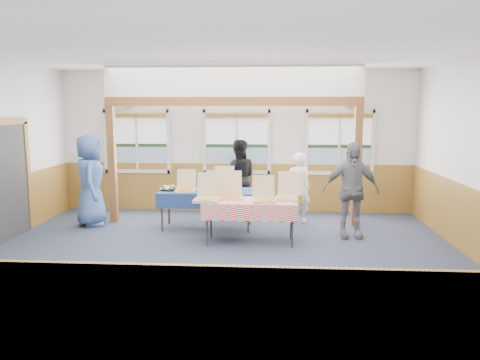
% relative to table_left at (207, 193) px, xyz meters
% --- Properties ---
extents(floor, '(8.00, 8.00, 0.00)m').
position_rel_table_left_xyz_m(floor, '(0.48, -1.88, -0.70)').
color(floor, '#252C3D').
rests_on(floor, ground).
extents(ceiling, '(8.00, 8.00, 0.00)m').
position_rel_table_left_xyz_m(ceiling, '(0.48, -1.88, 2.50)').
color(ceiling, white).
rests_on(ceiling, wall_back).
extents(wall_back, '(8.00, 0.00, 8.00)m').
position_rel_table_left_xyz_m(wall_back, '(0.48, 1.62, 0.90)').
color(wall_back, silver).
rests_on(wall_back, floor).
extents(wall_front, '(8.00, 0.00, 8.00)m').
position_rel_table_left_xyz_m(wall_front, '(0.48, -5.38, 0.90)').
color(wall_front, silver).
rests_on(wall_front, floor).
extents(wainscot_back, '(7.98, 0.05, 1.10)m').
position_rel_table_left_xyz_m(wainscot_back, '(0.48, 1.59, -0.15)').
color(wainscot_back, brown).
rests_on(wainscot_back, floor).
extents(wainscot_front, '(7.98, 0.05, 1.10)m').
position_rel_table_left_xyz_m(wainscot_front, '(0.48, -5.36, -0.15)').
color(wainscot_front, brown).
rests_on(wainscot_front, floor).
extents(cased_opening, '(0.06, 1.30, 2.10)m').
position_rel_table_left_xyz_m(cased_opening, '(-3.48, -0.98, 0.35)').
color(cased_opening, '#2F2F2F').
rests_on(cased_opening, wall_left).
extents(window_left, '(1.56, 0.10, 1.46)m').
position_rel_table_left_xyz_m(window_left, '(-1.82, 1.58, 0.98)').
color(window_left, silver).
rests_on(window_left, wall_back).
extents(window_mid, '(1.56, 0.10, 1.46)m').
position_rel_table_left_xyz_m(window_mid, '(0.48, 1.58, 0.98)').
color(window_mid, silver).
rests_on(window_mid, wall_back).
extents(window_right, '(1.56, 0.10, 1.46)m').
position_rel_table_left_xyz_m(window_right, '(2.78, 1.58, 0.98)').
color(window_right, silver).
rests_on(window_right, wall_back).
extents(post_left, '(0.15, 0.15, 2.40)m').
position_rel_table_left_xyz_m(post_left, '(-2.02, 0.42, 0.50)').
color(post_left, brown).
rests_on(post_left, floor).
extents(post_right, '(0.15, 0.15, 2.40)m').
position_rel_table_left_xyz_m(post_right, '(2.98, 0.42, 0.50)').
color(post_right, brown).
rests_on(post_right, floor).
extents(cross_beam, '(5.15, 0.18, 0.18)m').
position_rel_table_left_xyz_m(cross_beam, '(0.48, 0.42, 1.79)').
color(cross_beam, brown).
rests_on(cross_beam, post_left).
extents(table_left, '(2.01, 1.52, 0.76)m').
position_rel_table_left_xyz_m(table_left, '(0.00, 0.00, 0.00)').
color(table_left, '#2F2F2F').
rests_on(table_left, floor).
extents(table_right, '(1.65, 0.74, 0.76)m').
position_rel_table_left_xyz_m(table_right, '(0.90, -0.94, -0.01)').
color(table_right, '#2F2F2F').
rests_on(table_right, floor).
extents(pizza_box_a, '(0.40, 0.47, 0.41)m').
position_rel_table_left_xyz_m(pizza_box_a, '(-0.40, -0.11, 0.12)').
color(pizza_box_a, '#D4AE8D').
rests_on(pizza_box_a, table_left).
extents(pizza_box_b, '(0.47, 0.54, 0.44)m').
position_rel_table_left_xyz_m(pizza_box_b, '(0.34, 0.16, 0.12)').
color(pizza_box_b, '#D4AE8D').
rests_on(pizza_box_b, table_left).
extents(pizza_box_c, '(0.45, 0.54, 0.47)m').
position_rel_table_left_xyz_m(pizza_box_c, '(0.15, -1.03, 0.13)').
color(pizza_box_c, '#D4AE8D').
rests_on(pizza_box_c, table_right).
extents(pizza_box_d, '(0.49, 0.57, 0.46)m').
position_rel_table_left_xyz_m(pizza_box_d, '(0.54, -0.74, 0.13)').
color(pizza_box_d, '#D4AE8D').
rests_on(pizza_box_d, table_right).
extents(pizza_box_e, '(0.43, 0.51, 0.43)m').
position_rel_table_left_xyz_m(pizza_box_e, '(1.14, -1.01, 0.12)').
color(pizza_box_e, '#D4AE8D').
rests_on(pizza_box_e, table_right).
extents(pizza_box_f, '(0.52, 0.59, 0.46)m').
position_rel_table_left_xyz_m(pizza_box_f, '(1.56, -0.79, 0.13)').
color(pizza_box_f, '#D4AE8D').
rests_on(pizza_box_f, table_right).
extents(veggie_tray, '(0.38, 0.38, 0.09)m').
position_rel_table_left_xyz_m(veggie_tray, '(-0.75, 0.00, 0.09)').
color(veggie_tray, black).
rests_on(veggie_tray, table_left).
extents(drink_glass, '(0.07, 0.07, 0.15)m').
position_rel_table_left_xyz_m(drink_glass, '(1.75, -1.19, 0.13)').
color(drink_glass, '#946718').
rests_on(drink_glass, table_right).
extents(woman_white, '(0.61, 0.47, 1.47)m').
position_rel_table_left_xyz_m(woman_white, '(1.81, 0.46, 0.04)').
color(woman_white, white).
rests_on(woman_white, floor).
extents(woman_black, '(0.86, 0.69, 1.68)m').
position_rel_table_left_xyz_m(woman_black, '(0.54, 1.22, 0.14)').
color(woman_black, black).
rests_on(woman_black, floor).
extents(man_blue, '(0.83, 1.04, 1.85)m').
position_rel_table_left_xyz_m(man_blue, '(-2.37, 0.08, 0.22)').
color(man_blue, '#3E5E9C').
rests_on(man_blue, floor).
extents(person_grey, '(1.06, 0.49, 1.76)m').
position_rel_table_left_xyz_m(person_grey, '(2.72, -0.47, 0.18)').
color(person_grey, slate).
rests_on(person_grey, floor).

